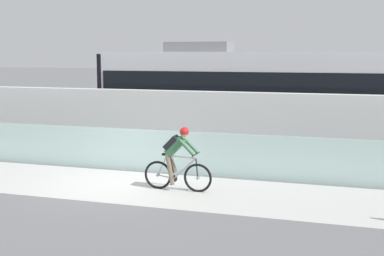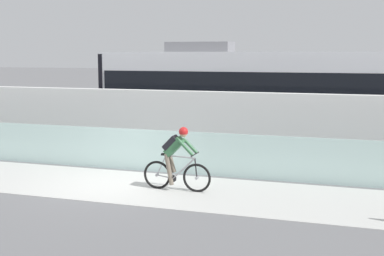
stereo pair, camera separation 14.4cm
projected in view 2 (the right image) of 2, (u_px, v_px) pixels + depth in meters
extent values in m
plane|color=slate|center=(114.00, 185.00, 13.96)|extent=(200.00, 200.00, 0.00)
cube|color=beige|center=(114.00, 185.00, 13.96)|extent=(32.00, 3.20, 0.01)
cube|color=silver|center=(142.00, 150.00, 15.61)|extent=(32.00, 0.05, 1.22)
cube|color=silver|center=(164.00, 125.00, 17.23)|extent=(32.00, 0.36, 2.23)
cube|color=#595654|center=(189.00, 147.00, 19.72)|extent=(32.00, 0.08, 0.01)
cube|color=#595654|center=(201.00, 141.00, 21.07)|extent=(32.00, 0.08, 0.01)
cube|color=silver|center=(252.00, 95.00, 19.46)|extent=(11.00, 2.50, 3.10)
cube|color=black|center=(252.00, 85.00, 19.41)|extent=(10.56, 2.54, 1.04)
cube|color=#4C4C51|center=(251.00, 132.00, 19.64)|extent=(10.78, 2.53, 0.28)
cube|color=slate|center=(200.00, 47.00, 19.84)|extent=(2.40, 1.10, 0.36)
cube|color=#232326|center=(162.00, 133.00, 20.77)|extent=(1.40, 1.88, 0.20)
cylinder|color=black|center=(155.00, 137.00, 20.10)|extent=(0.60, 0.10, 0.60)
cylinder|color=black|center=(168.00, 132.00, 21.45)|extent=(0.60, 0.10, 0.60)
cube|color=#232326|center=(351.00, 142.00, 18.56)|extent=(1.40, 1.88, 0.20)
cylinder|color=black|center=(350.00, 147.00, 17.90)|extent=(0.60, 0.10, 0.60)
cylinder|color=black|center=(352.00, 140.00, 19.25)|extent=(0.60, 0.10, 0.60)
cube|color=black|center=(116.00, 92.00, 21.16)|extent=(0.16, 2.54, 2.94)
torus|color=black|center=(197.00, 178.00, 13.19)|extent=(0.72, 0.06, 0.72)
cylinder|color=#99999E|center=(197.00, 178.00, 13.19)|extent=(0.07, 0.10, 0.07)
torus|color=black|center=(157.00, 175.00, 13.52)|extent=(0.72, 0.06, 0.72)
cylinder|color=#99999E|center=(157.00, 175.00, 13.52)|extent=(0.07, 0.10, 0.07)
cylinder|color=#99999E|center=(184.00, 168.00, 13.27)|extent=(0.60, 0.04, 0.58)
cylinder|color=#99999E|center=(170.00, 167.00, 13.39)|extent=(0.22, 0.04, 0.59)
cylinder|color=#99999E|center=(180.00, 157.00, 13.26)|extent=(0.76, 0.04, 0.07)
cylinder|color=#99999E|center=(165.00, 177.00, 13.46)|extent=(0.43, 0.03, 0.09)
cylinder|color=#99999E|center=(162.00, 165.00, 13.45)|extent=(0.27, 0.02, 0.53)
cylinder|color=black|center=(196.00, 168.00, 13.17)|extent=(0.08, 0.03, 0.49)
cube|color=black|center=(166.00, 154.00, 13.37)|extent=(0.24, 0.10, 0.05)
cylinder|color=black|center=(195.00, 154.00, 13.13)|extent=(0.03, 0.58, 0.03)
cylinder|color=#262628|center=(173.00, 178.00, 13.40)|extent=(0.18, 0.02, 0.18)
cube|color=#33663F|center=(174.00, 146.00, 13.27)|extent=(0.50, 0.28, 0.51)
cube|color=black|center=(171.00, 143.00, 13.29)|extent=(0.38, 0.30, 0.38)
sphere|color=tan|center=(183.00, 133.00, 13.15)|extent=(0.20, 0.20, 0.20)
sphere|color=red|center=(183.00, 132.00, 13.15)|extent=(0.23, 0.23, 0.23)
cylinder|color=#33663F|center=(186.00, 148.00, 13.01)|extent=(0.41, 0.08, 0.41)
cylinder|color=#33663F|center=(190.00, 146.00, 13.31)|extent=(0.41, 0.08, 0.41)
cylinder|color=#726656|center=(169.00, 169.00, 13.30)|extent=(0.25, 0.11, 0.79)
cylinder|color=#726656|center=(172.00, 162.00, 13.45)|extent=(0.25, 0.11, 0.52)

